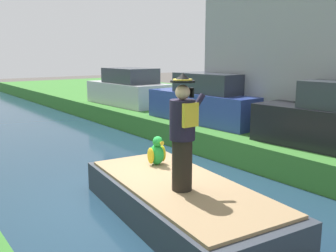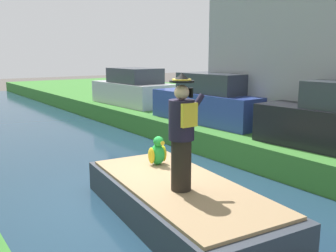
{
  "view_description": "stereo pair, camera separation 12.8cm",
  "coord_description": "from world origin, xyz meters",
  "views": [
    {
      "loc": [
        -3.71,
        -5.6,
        2.84
      ],
      "look_at": [
        0.08,
        -0.55,
        1.61
      ],
      "focal_mm": 39.84,
      "sensor_mm": 36.0,
      "label": 1
    },
    {
      "loc": [
        -3.61,
        -5.68,
        2.84
      ],
      "look_at": [
        0.08,
        -0.55,
        1.61
      ],
      "focal_mm": 39.84,
      "sensor_mm": 36.0,
      "label": 2
    }
  ],
  "objects": [
    {
      "name": "boat",
      "position": [
        0.0,
        -0.99,
        0.4
      ],
      "size": [
        2.28,
        4.38,
        0.61
      ],
      "color": "#333842",
      "rests_on": "canal_water"
    },
    {
      "name": "canal_water",
      "position": [
        0.0,
        0.0,
        0.05
      ],
      "size": [
        5.68,
        48.0,
        0.1
      ],
      "primitive_type": "cube",
      "color": "#1E384C",
      "rests_on": "ground"
    },
    {
      "name": "parked_car_blue",
      "position": [
        4.27,
        2.87,
        1.39
      ],
      "size": [
        1.87,
        4.07,
        1.5
      ],
      "color": "#2D4293",
      "rests_on": "grass_bank_far"
    },
    {
      "name": "person_pirate",
      "position": [
        -0.15,
        -1.24,
        1.64
      ],
      "size": [
        0.61,
        0.42,
        1.85
      ],
      "rotation": [
        0.0,
        0.0,
        -0.2
      ],
      "color": "black",
      "rests_on": "boat"
    },
    {
      "name": "ground_plane",
      "position": [
        0.0,
        0.0,
        0.0
      ],
      "size": [
        80.0,
        80.0,
        0.0
      ],
      "primitive_type": "plane",
      "color": "#4C4742"
    },
    {
      "name": "parrot_plush",
      "position": [
        0.31,
        0.13,
        0.95
      ],
      "size": [
        0.36,
        0.35,
        0.57
      ],
      "color": "green",
      "rests_on": "boat"
    },
    {
      "name": "parked_car_silver",
      "position": [
        4.27,
        7.78,
        1.39
      ],
      "size": [
        1.86,
        4.06,
        1.5
      ],
      "color": "#B7B7BC",
      "rests_on": "grass_bank_far"
    }
  ]
}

